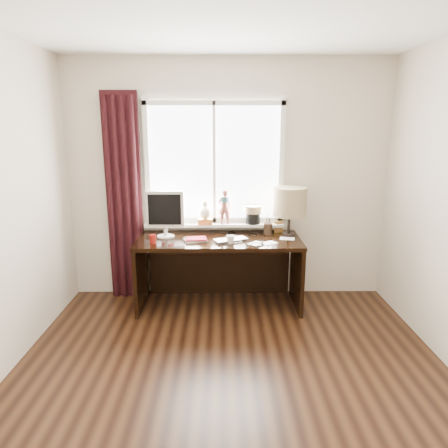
{
  "coord_description": "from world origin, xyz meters",
  "views": [
    {
      "loc": [
        -0.08,
        -2.37,
        1.88
      ],
      "look_at": [
        -0.05,
        1.25,
        1.0
      ],
      "focal_mm": 32.0,
      "sensor_mm": 36.0,
      "label": 1
    }
  ],
  "objects_px": {
    "mug": "(231,239)",
    "table_lamp": "(290,202)",
    "red_cup": "(153,239)",
    "laptop": "(231,240)",
    "monitor": "(165,211)",
    "desk": "(219,258)"
  },
  "relations": [
    {
      "from": "mug",
      "to": "table_lamp",
      "type": "height_order",
      "value": "table_lamp"
    },
    {
      "from": "red_cup",
      "to": "laptop",
      "type": "bearing_deg",
      "value": 5.54
    },
    {
      "from": "mug",
      "to": "monitor",
      "type": "distance_m",
      "value": 0.76
    },
    {
      "from": "desk",
      "to": "table_lamp",
      "type": "xyz_separation_m",
      "value": [
        0.74,
        0.01,
        0.61
      ]
    },
    {
      "from": "laptop",
      "to": "desk",
      "type": "height_order",
      "value": "laptop"
    },
    {
      "from": "mug",
      "to": "red_cup",
      "type": "xyz_separation_m",
      "value": [
        -0.78,
        0.02,
        -0.0
      ]
    },
    {
      "from": "laptop",
      "to": "red_cup",
      "type": "distance_m",
      "value": 0.79
    },
    {
      "from": "red_cup",
      "to": "desk",
      "type": "xyz_separation_m",
      "value": [
        0.66,
        0.26,
        -0.29
      ]
    },
    {
      "from": "laptop",
      "to": "table_lamp",
      "type": "bearing_deg",
      "value": -7.4
    },
    {
      "from": "monitor",
      "to": "table_lamp",
      "type": "xyz_separation_m",
      "value": [
        1.31,
        0.04,
        0.09
      ]
    },
    {
      "from": "mug",
      "to": "desk",
      "type": "bearing_deg",
      "value": 112.96
    },
    {
      "from": "mug",
      "to": "red_cup",
      "type": "relative_size",
      "value": 1.0
    },
    {
      "from": "red_cup",
      "to": "monitor",
      "type": "bearing_deg",
      "value": 67.35
    },
    {
      "from": "laptop",
      "to": "monitor",
      "type": "xyz_separation_m",
      "value": [
        -0.69,
        0.16,
        0.26
      ]
    },
    {
      "from": "monitor",
      "to": "desk",
      "type": "bearing_deg",
      "value": 3.01
    },
    {
      "from": "desk",
      "to": "table_lamp",
      "type": "height_order",
      "value": "table_lamp"
    },
    {
      "from": "laptop",
      "to": "table_lamp",
      "type": "height_order",
      "value": "table_lamp"
    },
    {
      "from": "laptop",
      "to": "red_cup",
      "type": "height_order",
      "value": "red_cup"
    },
    {
      "from": "laptop",
      "to": "red_cup",
      "type": "bearing_deg",
      "value": 160.48
    },
    {
      "from": "laptop",
      "to": "mug",
      "type": "relative_size",
      "value": 3.87
    },
    {
      "from": "laptop",
      "to": "mug",
      "type": "distance_m",
      "value": 0.1
    },
    {
      "from": "mug",
      "to": "table_lamp",
      "type": "bearing_deg",
      "value": 24.95
    }
  ]
}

